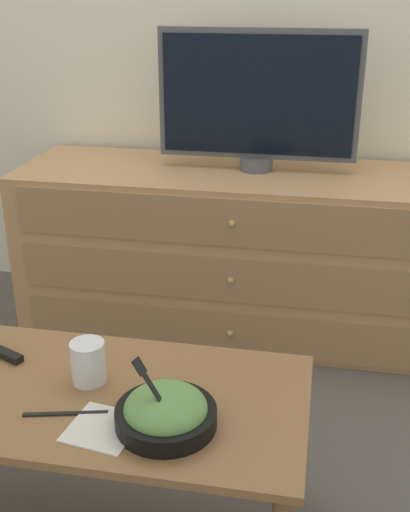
% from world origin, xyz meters
% --- Properties ---
extents(ground_plane, '(12.00, 12.00, 0.00)m').
position_xyz_m(ground_plane, '(0.00, 0.00, 0.00)').
color(ground_plane, '#56514C').
extents(dresser, '(1.67, 0.54, 0.64)m').
position_xyz_m(dresser, '(0.02, -0.29, 0.32)').
color(dresser, tan).
rests_on(dresser, ground_plane).
extents(tv, '(0.72, 0.12, 0.50)m').
position_xyz_m(tv, '(0.06, -0.25, 0.90)').
color(tv, '#515156').
rests_on(tv, dresser).
extents(coffee_table, '(1.04, 0.49, 0.41)m').
position_xyz_m(coffee_table, '(-0.20, -1.39, 0.36)').
color(coffee_table, olive).
rests_on(coffee_table, ground_plane).
extents(takeout_bowl, '(0.22, 0.22, 0.16)m').
position_xyz_m(takeout_bowl, '(0.02, -1.48, 0.45)').
color(takeout_bowl, black).
rests_on(takeout_bowl, coffee_table).
extents(drink_cup, '(0.08, 0.08, 0.10)m').
position_xyz_m(drink_cup, '(-0.20, -1.35, 0.46)').
color(drink_cup, '#9E6638').
rests_on(drink_cup, coffee_table).
extents(napkin, '(0.16, 0.16, 0.00)m').
position_xyz_m(napkin, '(-0.11, -1.52, 0.42)').
color(napkin, silver).
rests_on(napkin, coffee_table).
extents(knife, '(0.18, 0.05, 0.01)m').
position_xyz_m(knife, '(-0.20, -1.49, 0.42)').
color(knife, black).
rests_on(knife, coffee_table).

